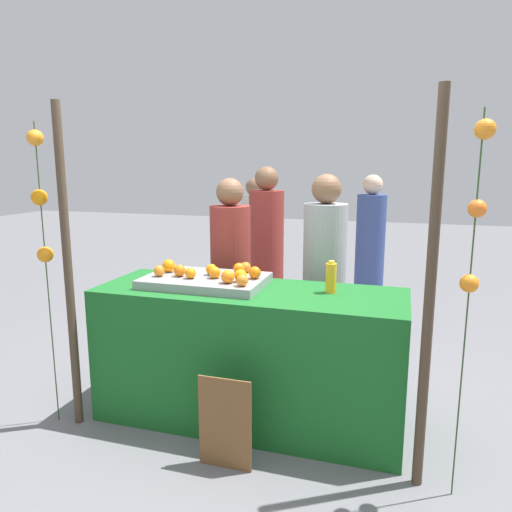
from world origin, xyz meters
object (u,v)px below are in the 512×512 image
(orange_0, at_px, (180,271))
(vendor_right, at_px, (324,289))
(stall_counter, at_px, (250,355))
(juice_bottle, at_px, (331,278))
(orange_1, at_px, (191,273))
(chalkboard_sign, at_px, (225,424))
(vendor_left, at_px, (231,285))

(orange_0, bearing_deg, vendor_right, 39.55)
(stall_counter, relative_size, orange_0, 24.93)
(stall_counter, bearing_deg, juice_bottle, 9.13)
(stall_counter, distance_m, orange_0, 0.75)
(stall_counter, distance_m, orange_1, 0.69)
(orange_1, relative_size, chalkboard_sign, 0.13)
(stall_counter, xyz_separation_m, orange_0, (-0.50, -0.02, 0.56))
(chalkboard_sign, relative_size, vendor_right, 0.34)
(chalkboard_sign, distance_m, vendor_right, 1.42)
(orange_1, bearing_deg, vendor_right, 44.23)
(stall_counter, bearing_deg, orange_1, -172.08)
(stall_counter, xyz_separation_m, vendor_left, (-0.38, 0.68, 0.30))
(chalkboard_sign, relative_size, vendor_left, 0.35)
(chalkboard_sign, bearing_deg, vendor_left, 108.48)
(vendor_left, relative_size, vendor_right, 0.98)
(juice_bottle, bearing_deg, stall_counter, -170.87)
(stall_counter, xyz_separation_m, chalkboard_sign, (0.04, -0.57, -0.19))
(stall_counter, xyz_separation_m, vendor_right, (0.39, 0.71, 0.32))
(juice_bottle, distance_m, vendor_left, 1.11)
(orange_1, bearing_deg, chalkboard_sign, -49.85)
(stall_counter, height_order, vendor_left, vendor_left)
(orange_0, xyz_separation_m, chalkboard_sign, (0.54, -0.55, -0.75))
(stall_counter, height_order, orange_0, orange_0)
(orange_1, relative_size, vendor_left, 0.05)
(orange_1, relative_size, juice_bottle, 0.35)
(vendor_left, xyz_separation_m, vendor_right, (0.77, 0.03, 0.02))
(orange_0, bearing_deg, chalkboard_sign, -45.97)
(orange_0, distance_m, vendor_right, 1.17)
(orange_0, height_order, chalkboard_sign, orange_0)
(juice_bottle, xyz_separation_m, chalkboard_sign, (-0.49, -0.66, -0.75))
(vendor_left, bearing_deg, orange_1, -91.57)
(juice_bottle, bearing_deg, orange_0, -174.15)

